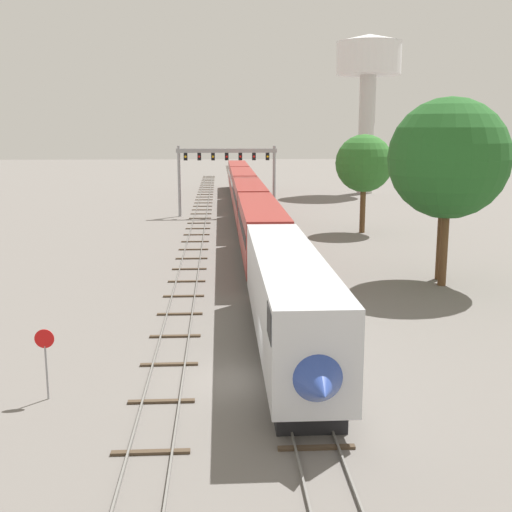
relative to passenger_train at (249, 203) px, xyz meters
name	(u,v)px	position (x,y,z in m)	size (l,w,h in m)	color
ground_plane	(249,381)	(-2.00, -43.40, -2.61)	(400.00, 400.00, 0.00)	slate
track_main	(243,208)	(0.00, 16.60, -2.54)	(2.60, 200.00, 0.16)	slate
track_near	(197,231)	(-5.50, -3.40, -2.54)	(2.60, 160.00, 0.16)	slate
passenger_train	(249,203)	(0.00, 0.00, 0.00)	(3.04, 99.61, 4.80)	silver
signal_gantry	(227,164)	(-2.25, 8.75, 3.68)	(12.10, 0.49, 8.51)	#999BA0
water_tower	(369,68)	(20.84, 35.74, 17.44)	(10.46, 10.46, 25.19)	beige
stop_sign	(45,354)	(-10.00, -44.81, -0.74)	(0.76, 0.08, 2.88)	gray
trackside_tree_left	(446,156)	(12.35, -25.54, 6.03)	(6.69, 6.69, 12.02)	brown
trackside_tree_mid	(449,159)	(11.94, -27.29, 5.96)	(7.97, 7.97, 12.57)	brown
trackside_tree_right	(364,164)	(11.45, -4.68, 4.43)	(5.80, 5.80, 9.97)	brown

